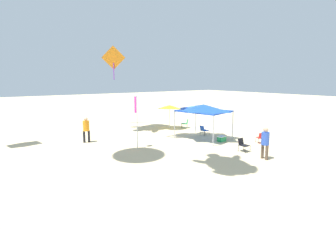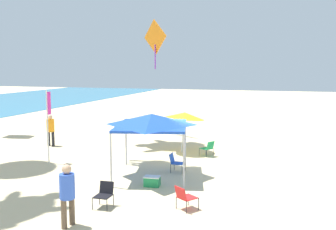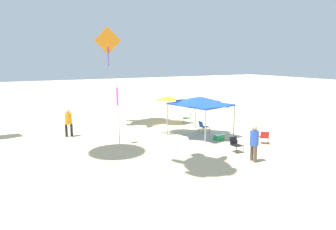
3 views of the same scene
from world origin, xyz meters
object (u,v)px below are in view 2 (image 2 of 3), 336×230
folding_chair_near_cooler (185,196)px  person_kite_handler (67,190)px  canopy_tent (152,121)px  folding_chair_facing_ocean (176,161)px  folding_chair_left_of_tent (208,147)px  person_by_tent (50,128)px  cooler_box (152,181)px  folding_chair_right_of_tent (104,193)px  kite_diamond_orange (155,39)px  beach_umbrella (185,116)px  banner_flag (48,119)px

folding_chair_near_cooler → person_kite_handler: 3.76m
canopy_tent → folding_chair_facing_ocean: (0.84, -0.82, -1.92)m
folding_chair_left_of_tent → person_by_tent: 9.42m
folding_chair_near_cooler → person_by_tent: bearing=-1.2°
folding_chair_left_of_tent → folding_chair_near_cooler: 7.73m
cooler_box → person_by_tent: (5.54, 8.26, 0.90)m
folding_chair_right_of_tent → cooler_box: folding_chair_right_of_tent is taller
cooler_box → kite_diamond_orange: size_ratio=0.20×
beach_umbrella → cooler_box: bearing=-177.4°
person_by_tent → folding_chair_left_of_tent: bearing=9.3°
folding_chair_right_of_tent → person_by_tent: size_ratio=0.43×
folding_chair_near_cooler → person_kite_handler: (-2.25, 2.95, 0.62)m
folding_chair_near_cooler → kite_diamond_orange: size_ratio=0.25×
cooler_box → folding_chair_near_cooler: bearing=-138.3°
beach_umbrella → folding_chair_facing_ocean: beach_umbrella is taller
canopy_tent → banner_flag: size_ratio=1.15×
canopy_tent → banner_flag: bearing=83.9°
beach_umbrella → folding_chair_right_of_tent: bearing=176.7°
canopy_tent → folding_chair_left_of_tent: canopy_tent is taller
cooler_box → banner_flag: 6.62m
folding_chair_near_cooler → person_by_tent: (7.61, 10.10, 0.63)m
beach_umbrella → kite_diamond_orange: size_ratio=0.71×
canopy_tent → person_kite_handler: size_ratio=2.19×
person_by_tent → folding_chair_facing_ocean: bearing=-12.0°
cooler_box → kite_diamond_orange: (11.05, 3.59, 6.33)m
folding_chair_right_of_tent → kite_diamond_orange: 15.14m
folding_chair_near_cooler → banner_flag: (4.10, 7.84, 1.67)m
canopy_tent → folding_chair_right_of_tent: (-3.98, 0.29, -1.92)m
folding_chair_facing_ocean → folding_chair_near_cooler: 4.61m
folding_chair_left_of_tent → cooler_box: folding_chair_left_of_tent is taller
folding_chair_near_cooler → kite_diamond_orange: kite_diamond_orange is taller
canopy_tent → beach_umbrella: size_ratio=1.75×
canopy_tent → kite_diamond_orange: 10.91m
folding_chair_left_of_tent → person_by_tent: (-0.08, 9.39, 0.63)m
person_kite_handler → kite_diamond_orange: size_ratio=0.56×
folding_chair_left_of_tent → cooler_box: size_ratio=1.26×
folding_chair_left_of_tent → person_kite_handler: bearing=19.2°
folding_chair_right_of_tent → folding_chair_facing_ocean: bearing=76.1°
canopy_tent → folding_chair_near_cooler: size_ratio=5.01×
banner_flag → folding_chair_right_of_tent: bearing=-131.3°
person_by_tent → folding_chair_right_of_tent: bearing=-38.5°
beach_umbrella → person_kite_handler: (-10.55, 0.81, -0.93)m
canopy_tent → folding_chair_near_cooler: bearing=-146.1°
folding_chair_right_of_tent → beach_umbrella: bearing=85.8°
canopy_tent → cooler_box: canopy_tent is taller
canopy_tent → folding_chair_right_of_tent: canopy_tent is taller
cooler_box → kite_diamond_orange: kite_diamond_orange is taller
folding_chair_right_of_tent → cooler_box: (2.54, -0.80, -0.27)m
folding_chair_near_cooler → cooler_box: 2.79m
folding_chair_right_of_tent → canopy_tent: bearing=85.0°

